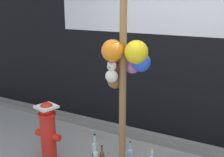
# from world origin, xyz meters

# --- Properties ---
(building_wall) EXTENTS (10.00, 0.21, 3.67)m
(building_wall) POSITION_xyz_m (0.00, 1.70, 1.84)
(building_wall) COLOR black
(building_wall) RESTS_ON ground_plane
(curb_strip) EXTENTS (8.00, 0.12, 0.08)m
(curb_strip) POSITION_xyz_m (0.00, 1.27, 0.04)
(curb_strip) COLOR slate
(curb_strip) RESTS_ON ground_plane
(memorial_post) EXTENTS (0.58, 0.44, 2.54)m
(memorial_post) POSITION_xyz_m (-0.22, 0.26, 1.55)
(memorial_post) COLOR olive
(memorial_post) RESTS_ON ground_plane
(fire_hydrant) EXTENTS (0.39, 0.30, 0.82)m
(fire_hydrant) POSITION_xyz_m (-1.29, 0.15, 0.43)
(fire_hydrant) COLOR red
(fire_hydrant) RESTS_ON ground_plane
(bottle_4) EXTENTS (0.07, 0.07, 0.43)m
(bottle_4) POSITION_xyz_m (-0.67, 0.33, 0.16)
(bottle_4) COLOR #B2DBEA
(bottle_4) RESTS_ON ground_plane
(litter_3) EXTENTS (0.10, 0.10, 0.01)m
(litter_3) POSITION_xyz_m (-1.23, 1.14, 0.00)
(litter_3) COLOR #8C99B2
(litter_3) RESTS_ON ground_plane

